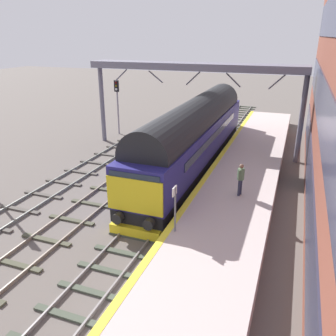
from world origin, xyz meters
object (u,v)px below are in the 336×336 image
signal_post_far (117,100)px  waiting_passenger (241,177)px  diesel_locomotive (195,133)px  platform_number_sign (175,202)px

signal_post_far → waiting_passenger: bearing=-41.6°
diesel_locomotive → waiting_passenger: (3.93, -5.29, -0.49)m
signal_post_far → platform_number_sign: size_ratio=2.45×
signal_post_far → diesel_locomotive: bearing=-34.5°
platform_number_sign → waiting_passenger: size_ratio=1.20×
platform_number_sign → waiting_passenger: (1.90, 4.39, -0.32)m
diesel_locomotive → signal_post_far: size_ratio=3.89×
signal_post_far → platform_number_sign: bearing=-55.2°
diesel_locomotive → waiting_passenger: size_ratio=11.45×
platform_number_sign → signal_post_far: bearing=124.8°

